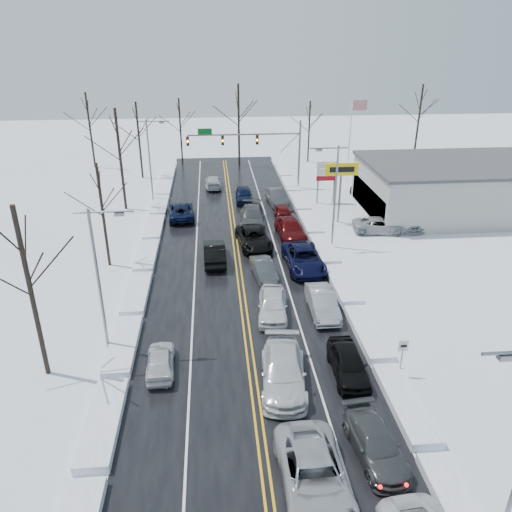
{
  "coord_description": "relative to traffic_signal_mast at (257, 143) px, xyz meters",
  "views": [
    {
      "loc": [
        -1.83,
        -29.78,
        17.83
      ],
      "look_at": [
        1.14,
        3.26,
        2.5
      ],
      "focal_mm": 35.0,
      "sensor_mm": 36.0,
      "label": 1
    }
  ],
  "objects": [
    {
      "name": "ground",
      "position": [
        -3.45,
        -27.99,
        -5.48
      ],
      "size": [
        160.0,
        160.0,
        0.0
      ],
      "primitive_type": "plane",
      "color": "white",
      "rests_on": "ground"
    },
    {
      "name": "road_surface",
      "position": [
        -3.45,
        -25.99,
        -5.47
      ],
      "size": [
        14.0,
        84.0,
        0.01
      ],
      "primitive_type": "cube",
      "color": "black",
      "rests_on": "ground"
    },
    {
      "name": "snow_bank_left",
      "position": [
        -11.05,
        -25.99,
        -5.48
      ],
      "size": [
        1.62,
        72.0,
        0.49
      ],
      "primitive_type": "cube",
      "color": "white",
      "rests_on": "ground"
    },
    {
      "name": "snow_bank_right",
      "position": [
        4.15,
        -25.99,
        -5.48
      ],
      "size": [
        1.62,
        72.0,
        0.49
      ],
      "primitive_type": "cube",
      "color": "white",
      "rests_on": "ground"
    },
    {
      "name": "traffic_signal_mast",
      "position": [
        0.0,
        0.0,
        0.0
      ],
      "size": [
        13.28,
        0.39,
        8.0
      ],
      "color": "slate",
      "rests_on": "ground"
    },
    {
      "name": "tires_plus_sign",
      "position": [
        7.05,
        -12.0,
        -0.49
      ],
      "size": [
        3.2,
        0.34,
        6.0
      ],
      "color": "slate",
      "rests_on": "ground"
    },
    {
      "name": "used_vehicles_sign",
      "position": [
        7.05,
        -5.99,
        -2.16
      ],
      "size": [
        2.2,
        0.22,
        4.65
      ],
      "color": "slate",
      "rests_on": "ground"
    },
    {
      "name": "speed_limit_sign",
      "position": [
        4.75,
        -35.99,
        -3.84
      ],
      "size": [
        0.55,
        0.09,
        2.35
      ],
      "color": "slate",
      "rests_on": "ground"
    },
    {
      "name": "flagpole",
      "position": [
        11.72,
        2.01,
        0.45
      ],
      "size": [
        1.87,
        1.2,
        10.0
      ],
      "color": "silver",
      "rests_on": "ground"
    },
    {
      "name": "dealership_building",
      "position": [
        20.53,
        -9.99,
        -2.82
      ],
      "size": [
        20.4,
        12.4,
        5.3
      ],
      "color": "#A1A09C",
      "rests_on": "ground"
    },
    {
      "name": "streetlight_ne",
      "position": [
        4.85,
        -17.99,
        -0.17
      ],
      "size": [
        3.2,
        0.25,
        9.0
      ],
      "color": "slate",
      "rests_on": "ground"
    },
    {
      "name": "streetlight_sw",
      "position": [
        -11.74,
        -31.99,
        -0.17
      ],
      "size": [
        3.2,
        0.25,
        9.0
      ],
      "color": "slate",
      "rests_on": "ground"
    },
    {
      "name": "streetlight_nw",
      "position": [
        -11.74,
        -3.99,
        -0.17
      ],
      "size": [
        3.2,
        0.25,
        9.0
      ],
      "color": "slate",
      "rests_on": "ground"
    },
    {
      "name": "tree_left_b",
      "position": [
        -14.95,
        -33.99,
        1.51
      ],
      "size": [
        4.0,
        4.0,
        10.0
      ],
      "color": "#2D231C",
      "rests_on": "ground"
    },
    {
      "name": "tree_left_c",
      "position": [
        -13.95,
        -19.99,
        0.46
      ],
      "size": [
        3.4,
        3.4,
        8.5
      ],
      "color": "#2D231C",
      "rests_on": "ground"
    },
    {
      "name": "tree_left_d",
      "position": [
        -14.65,
        -5.99,
        1.86
      ],
      "size": [
        4.2,
        4.2,
        10.5
      ],
      "color": "#2D231C",
      "rests_on": "ground"
    },
    {
      "name": "tree_left_e",
      "position": [
        -14.25,
        6.01,
        1.16
      ],
      "size": [
        3.8,
        3.8,
        9.5
      ],
      "color": "#2D231C",
      "rests_on": "ground"
    },
    {
      "name": "tree_far_a",
      "position": [
        -21.45,
        12.01,
        1.51
      ],
      "size": [
        4.0,
        4.0,
        10.0
      ],
      "color": "#2D231C",
      "rests_on": "ground"
    },
    {
      "name": "tree_far_b",
      "position": [
        -9.45,
        13.01,
        0.81
      ],
      "size": [
        3.6,
        3.6,
        9.0
      ],
      "color": "#2D231C",
      "rests_on": "ground"
    },
    {
      "name": "tree_far_c",
      "position": [
        -1.45,
        11.01,
        2.21
      ],
      "size": [
        4.4,
        4.4,
        11.0
      ],
      "color": "#2D231C",
      "rests_on": "ground"
    },
    {
      "name": "tree_far_d",
      "position": [
        8.55,
        12.51,
        0.46
      ],
      "size": [
        3.4,
        3.4,
        8.5
      ],
      "color": "#2D231C",
      "rests_on": "ground"
    },
    {
      "name": "tree_far_e",
      "position": [
        24.55,
        13.01,
        1.86
      ],
      "size": [
        4.2,
        4.2,
        10.5
      ],
      "color": "#2D231C",
      "rests_on": "ground"
    },
    {
      "name": "queued_car_2",
      "position": [
        -1.53,
        -43.07,
        -5.48
      ],
      "size": [
        2.86,
        5.98,
        1.65
      ],
      "primitive_type": "imported",
      "rotation": [
        0.0,
        0.0,
        0.02
      ],
      "color": "#AAADB3",
      "rests_on": "ground"
    },
    {
      "name": "queued_car_3",
      "position": [
        -1.84,
        -36.17,
        -5.48
      ],
      "size": [
        2.98,
        6.08,
        1.7
      ],
      "primitive_type": "imported",
      "rotation": [
        0.0,
        0.0,
        -0.1
      ],
      "color": "silver",
      "rests_on": "ground"
    },
    {
      "name": "queued_car_4",
      "position": [
        -1.56,
        -28.99,
        -5.48
      ],
      "size": [
        2.46,
        4.97,
        1.63
      ],
      "primitive_type": "imported",
      "rotation": [
        0.0,
        0.0,
        -0.11
      ],
      "color": "white",
      "rests_on": "ground"
    },
    {
      "name": "queued_car_5",
      "position": [
        -1.58,
        -23.37,
        -5.48
      ],
      "size": [
        2.02,
        4.36,
        1.38
      ],
      "primitive_type": "imported",
      "rotation": [
        0.0,
        0.0,
        0.14
      ],
      "color": "#3C3F41",
      "rests_on": "ground"
    },
    {
      "name": "queued_car_6",
      "position": [
        -1.82,
        -17.22,
        -5.48
      ],
      "size": [
        3.27,
        5.97,
        1.58
      ],
      "primitive_type": "imported",
      "rotation": [
        0.0,
        0.0,
        0.12
      ],
      "color": "black",
      "rests_on": "ground"
    },
    {
      "name": "queued_car_7",
      "position": [
        -1.51,
        -11.87,
        -5.48
      ],
      "size": [
        2.8,
        6.0,
        1.7
      ],
      "primitive_type": "imported",
      "rotation": [
        0.0,
        0.0,
        -0.07
      ],
      "color": "#44484A",
      "rests_on": "ground"
    },
    {
      "name": "queued_car_8",
      "position": [
        -1.88,
        -4.67,
        -5.48
      ],
      "size": [
        1.94,
        4.52,
        1.52
      ],
      "primitive_type": "imported",
      "rotation": [
        0.0,
        0.0,
        -0.03
      ],
      "color": "black",
      "rests_on": "ground"
    },
    {
      "name": "queued_car_11",
      "position": [
        1.62,
        -41.45,
        -5.48
      ],
      "size": [
        2.38,
        4.87,
        1.37
      ],
      "primitive_type": "imported",
      "rotation": [
        0.0,
        0.0,
        0.1
      ],
      "color": "#3E4143",
      "rests_on": "ground"
    },
    {
      "name": "queued_car_12",
      "position": [
        1.88,
        -35.63,
        -5.48
      ],
      "size": [
        1.92,
        4.59,
        1.55
      ],
      "primitive_type": "imported",
      "rotation": [
        0.0,
        0.0,
        -0.02
      ],
      "color": "black",
      "rests_on": "ground"
    },
    {
      "name": "queued_car_13",
      "position": [
        1.84,
        -28.95,
        -5.48
      ],
      "size": [
        1.67,
        4.78,
        1.58
      ],
      "primitive_type": "imported",
      "rotation": [
        0.0,
        0.0,
        0.0
      ],
      "color": "#9EA0A6",
      "rests_on": "ground"
    },
    {
      "name": "queued_car_14",
      "position": [
        1.8,
        -21.97,
        -5.48
      ],
      "size": [
        2.99,
        6.17,
        1.69
      ],
      "primitive_type": "imported",
      "rotation": [
        0.0,
        0.0,
        0.03
      ],
      "color": "black",
      "rests_on": "ground"
    },
    {
      "name": "queued_car_15",
      "position": [
        1.7,
        -15.38,
        -5.48
      ],
      "size": [
        2.62,
        5.71,
        1.62
      ],
      "primitive_type": "imported",
      "rotation": [
        0.0,
        0.0,
        0.06
      ],
      "color": "#4B0A0B",
      "rests_on": "ground"
    },
    {
      "name": "queued_car_16",
      "position": [
        1.68,
        -10.84,
        -5.48
      ],
      "size": [
        1.82,
        4.12,
        1.38
      ],
      "primitive_type": "imported",
      "rotation": [
        0.0,
        0.0,
        -0.05
      ],
      "color": "#4D0A0B",
      "rests_on": "ground"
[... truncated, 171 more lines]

